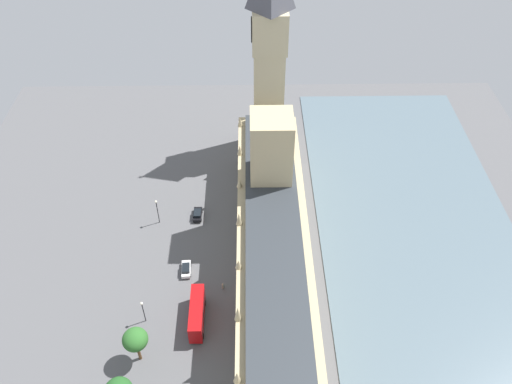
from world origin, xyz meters
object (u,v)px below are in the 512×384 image
Objects in this scene: parliament_building at (272,236)px; car_black_midblock at (198,214)px; double_decker_bus_kerbside at (197,313)px; street_lamp_near_tower at (143,308)px; car_white_opposite_hall at (186,269)px; street_lamp_under_trees at (157,208)px; clock_tower at (269,49)px; pedestrian_by_river_gate at (223,286)px; plane_tree_trailing at (135,340)px.

car_black_midblock is at bearing -39.84° from parliament_building.
street_lamp_near_tower is (10.03, -0.19, 1.57)m from double_decker_bus_kerbside.
car_black_midblock and car_white_opposite_hall have the same top height.
street_lamp_under_trees is (8.65, 1.56, 3.85)m from car_black_midblock.
street_lamp_near_tower is at bearing -106.02° from car_black_midblock.
clock_tower is 55.55m from pedestrian_by_river_gate.
car_black_midblock is 21.28m from pedestrian_by_river_gate.
plane_tree_trailing is 1.39× the size of street_lamp_near_tower.
parliament_building is at bearing -150.48° from street_lamp_near_tower.
double_decker_bus_kerbside reaches higher than pedestrian_by_river_gate.
plane_tree_trailing is (6.71, 19.68, 5.42)m from car_white_opposite_hall.
parliament_building is at bearing -138.26° from plane_tree_trailing.
plane_tree_trailing is at bearing 37.60° from double_decker_bus_kerbside.
street_lamp_near_tower is at bearing -106.12° from pedestrian_by_river_gate.
car_white_opposite_hall is 16.57m from street_lamp_under_trees.
car_black_midblock is at bearing -169.78° from street_lamp_under_trees.
pedestrian_by_river_gate is 16.74m from street_lamp_near_tower.
parliament_building is 14.25m from pedestrian_by_river_gate.
clock_tower is 12.44× the size of car_black_midblock.
plane_tree_trailing is 34.08m from street_lamp_under_trees.
car_black_midblock is 0.41× the size of double_decker_bus_kerbside.
pedestrian_by_river_gate is at bearing -133.36° from plane_tree_trailing.
parliament_building reaches higher than double_decker_bus_kerbside.
parliament_building is 28.63m from street_lamp_near_tower.
clock_tower is 64.69m from street_lamp_near_tower.
parliament_building is 1.31× the size of clock_tower.
parliament_building is at bearing 3.41° from car_white_opposite_hall.
pedestrian_by_river_gate is (-6.42, 20.28, -0.19)m from car_black_midblock.
car_black_midblock is at bearing 57.71° from clock_tower.
street_lamp_near_tower reaches higher than pedestrian_by_river_gate.
pedestrian_by_river_gate is at bearing -32.96° from car_white_opposite_hall.
car_white_opposite_hall is 0.64× the size of street_lamp_under_trees.
car_black_midblock is 0.52× the size of plane_tree_trailing.
pedestrian_by_river_gate is at bearing 77.35° from clock_tower.
double_decker_bus_kerbside is at bearing 178.92° from street_lamp_near_tower.
street_lamp_near_tower is at bearing -88.98° from plane_tree_trailing.
street_lamp_near_tower is (14.60, 7.41, 3.51)m from pedestrian_by_river_gate.
street_lamp_near_tower is 0.87× the size of street_lamp_under_trees.
parliament_building is 16.27× the size of car_black_midblock.
clock_tower reaches higher than car_black_midblock.
street_lamp_under_trees is (0.47, -26.13, 0.53)m from street_lamp_near_tower.
double_decker_bus_kerbside is at bearing 44.06° from parliament_building.
car_white_opposite_hall is (18.35, 42.85, -27.09)m from clock_tower.
double_decker_bus_kerbside is at bearing 74.53° from clock_tower.
car_white_opposite_hall reaches higher than pedestrian_by_river_gate.
double_decker_bus_kerbside is at bearing 111.75° from street_lamp_under_trees.
pedestrian_by_river_gate is (10.60, 47.22, -27.28)m from clock_tower.
clock_tower reaches higher than plane_tree_trailing.
plane_tree_trailing is at bearing -86.38° from pedestrian_by_river_gate.
parliament_building is at bearing -136.29° from double_decker_bus_kerbside.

